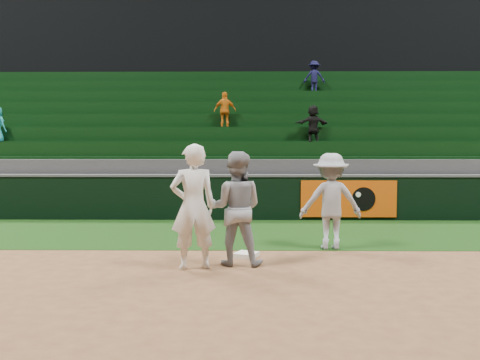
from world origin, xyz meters
The scene contains 9 objects.
ground centered at (0.00, 0.00, 0.00)m, with size 70.00×70.00×0.00m, color brown.
foul_grass centered at (0.00, 3.00, 0.00)m, with size 36.00×4.20×0.01m, color black.
upper_deck centered at (0.00, 17.45, 6.00)m, with size 40.00×12.00×12.00m, color black.
first_base centered at (0.23, 0.32, 0.04)m, with size 0.38×0.38×0.09m, color white.
first_baseman centered at (-0.66, -0.61, 1.05)m, with size 0.77×0.50×2.11m, color white.
baserunner centered at (0.05, -0.28, 0.99)m, with size 0.96×0.75×1.98m, color #92949B.
base_coach centered at (1.90, 1.10, 0.96)m, with size 1.23×0.71×1.91m, color #9B9FA8.
field_wall centered at (0.03, 5.20, 0.63)m, with size 36.00×0.45×1.25m.
stadium_seating centered at (0.00, 8.97, 1.70)m, with size 36.00×5.95×5.09m.
Camera 1 is at (0.25, -9.49, 2.12)m, focal length 40.00 mm.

